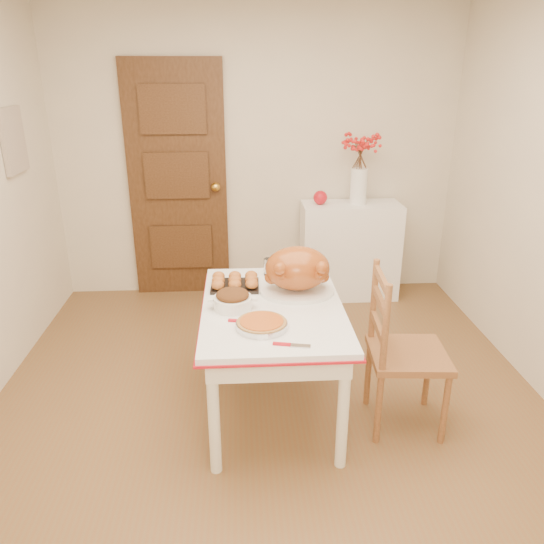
{
  "coord_description": "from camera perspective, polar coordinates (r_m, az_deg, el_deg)",
  "views": [
    {
      "loc": [
        -0.16,
        -2.65,
        1.98
      ],
      "look_at": [
        0.01,
        0.12,
        0.89
      ],
      "focal_mm": 34.71,
      "sensor_mm": 36.0,
      "label": 1
    }
  ],
  "objects": [
    {
      "name": "floor",
      "position": [
        3.32,
        -0.13,
        -15.29
      ],
      "size": [
        3.5,
        4.0,
        0.0
      ],
      "primitive_type": "cube",
      "color": "brown",
      "rests_on": "ground"
    },
    {
      "name": "wall_back",
      "position": [
        4.71,
        -1.64,
        12.47
      ],
      "size": [
        3.5,
        0.0,
        2.5
      ],
      "primitive_type": "cube",
      "color": "beige",
      "rests_on": "ground"
    },
    {
      "name": "wall_front",
      "position": [
        0.99,
        7.51,
        -26.19
      ],
      "size": [
        3.5,
        0.0,
        2.5
      ],
      "primitive_type": "cube",
      "color": "beige",
      "rests_on": "ground"
    },
    {
      "name": "door_back",
      "position": [
        4.75,
        -10.18,
        9.52
      ],
      "size": [
        0.85,
        0.06,
        2.06
      ],
      "primitive_type": "cube",
      "color": "#351D0D",
      "rests_on": "ground"
    },
    {
      "name": "photo_board",
      "position": [
        4.19,
        -26.25,
        12.68
      ],
      "size": [
        0.03,
        0.35,
        0.45
      ],
      "primitive_type": "cube",
      "color": "#B4A98E",
      "rests_on": "ground"
    },
    {
      "name": "sideboard",
      "position": [
        4.8,
        8.38,
        2.31
      ],
      "size": [
        0.86,
        0.38,
        0.86
      ],
      "primitive_type": "cube",
      "color": "white",
      "rests_on": "floor"
    },
    {
      "name": "kitchen_table",
      "position": [
        3.18,
        0.06,
        -9.38
      ],
      "size": [
        0.82,
        1.19,
        0.71
      ],
      "primitive_type": null,
      "color": "white",
      "rests_on": "floor"
    },
    {
      "name": "chair_oak",
      "position": [
        3.1,
        14.6,
        -8.27
      ],
      "size": [
        0.46,
        0.46,
        0.96
      ],
      "primitive_type": null,
      "rotation": [
        0.0,
        0.0,
        1.49
      ],
      "color": "#9D5933",
      "rests_on": "floor"
    },
    {
      "name": "berry_vase",
      "position": [
        4.62,
        9.5,
        11.18
      ],
      "size": [
        0.33,
        0.33,
        0.64
      ],
      "primitive_type": null,
      "color": "white",
      "rests_on": "sideboard"
    },
    {
      "name": "apple",
      "position": [
        4.61,
        5.26,
        8.04
      ],
      "size": [
        0.12,
        0.12,
        0.12
      ],
      "primitive_type": "sphere",
      "color": "red",
      "rests_on": "sideboard"
    },
    {
      "name": "turkey_platter",
      "position": [
        3.11,
        2.78,
        0.13
      ],
      "size": [
        0.53,
        0.47,
        0.28
      ],
      "primitive_type": null,
      "rotation": [
        0.0,
        0.0,
        -0.29
      ],
      "color": "#A5441B",
      "rests_on": "kitchen_table"
    },
    {
      "name": "pumpkin_pie",
      "position": [
        2.74,
        -1.12,
        -5.56
      ],
      "size": [
        0.27,
        0.27,
        0.06
      ],
      "primitive_type": "cylinder",
      "rotation": [
        0.0,
        0.0,
        0.02
      ],
      "color": "#B55018",
      "rests_on": "kitchen_table"
    },
    {
      "name": "stuffing_dish",
      "position": [
        2.95,
        -4.29,
        -2.99
      ],
      "size": [
        0.33,
        0.29,
        0.11
      ],
      "primitive_type": null,
      "rotation": [
        0.0,
        0.0,
        0.3
      ],
      "color": "#4C2911",
      "rests_on": "kitchen_table"
    },
    {
      "name": "rolls_tray",
      "position": [
        3.23,
        -4.04,
        -1.02
      ],
      "size": [
        0.3,
        0.24,
        0.08
      ],
      "primitive_type": null,
      "rotation": [
        0.0,
        0.0,
        -0.03
      ],
      "color": "#C76421",
      "rests_on": "kitchen_table"
    },
    {
      "name": "pie_server",
      "position": [
        2.58,
        2.14,
        -7.89
      ],
      "size": [
        0.19,
        0.09,
        0.01
      ],
      "primitive_type": null,
      "rotation": [
        0.0,
        0.0,
        -0.21
      ],
      "color": "silver",
      "rests_on": "kitchen_table"
    },
    {
      "name": "carving_knife",
      "position": [
        2.8,
        -2.31,
        -5.41
      ],
      "size": [
        0.25,
        0.11,
        0.01
      ],
      "primitive_type": null,
      "rotation": [
        0.0,
        0.0,
        -0.21
      ],
      "color": "silver",
      "rests_on": "kitchen_table"
    },
    {
      "name": "drinking_glass",
      "position": [
        3.41,
        -0.35,
        0.57
      ],
      "size": [
        0.07,
        0.07,
        0.11
      ],
      "primitive_type": "cylinder",
      "rotation": [
        0.0,
        0.0,
        -0.11
      ],
      "color": "white",
      "rests_on": "kitchen_table"
    },
    {
      "name": "shaker_pair",
      "position": [
        3.39,
        5.11,
        0.22
      ],
      "size": [
        0.1,
        0.05,
        0.1
      ],
      "primitive_type": null,
      "rotation": [
        0.0,
        0.0,
        0.14
      ],
      "color": "white",
      "rests_on": "kitchen_table"
    }
  ]
}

